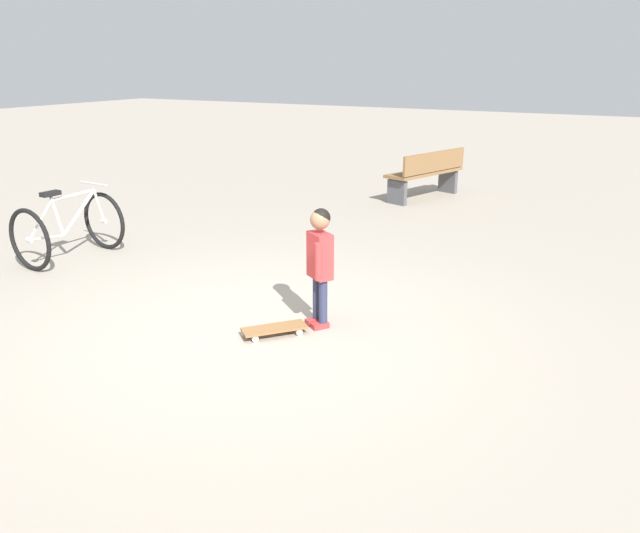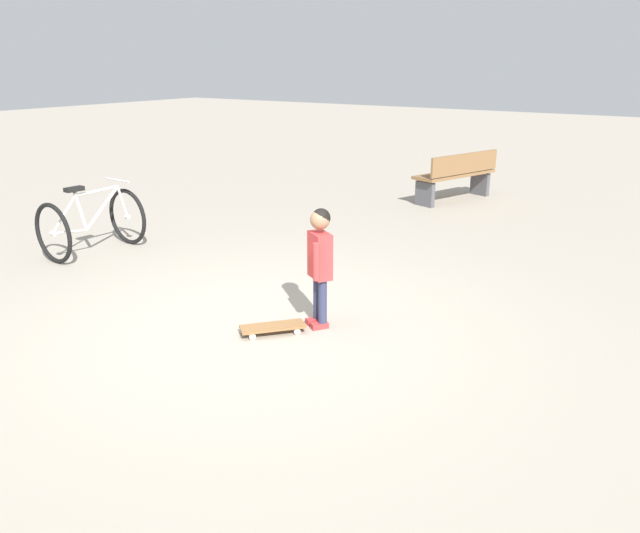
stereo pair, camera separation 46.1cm
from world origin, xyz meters
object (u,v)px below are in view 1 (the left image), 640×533
(child_person, at_px, (320,255))
(skateboard, at_px, (275,329))
(street_bench, at_px, (427,174))
(bicycle_mid, at_px, (69,228))

(child_person, height_order, skateboard, child_person)
(skateboard, height_order, street_bench, street_bench)
(skateboard, relative_size, street_bench, 0.33)
(bicycle_mid, bearing_deg, child_person, -5.47)
(bicycle_mid, height_order, street_bench, bicycle_mid)
(skateboard, bearing_deg, street_bench, 97.39)
(bicycle_mid, relative_size, street_bench, 0.67)
(child_person, bearing_deg, street_bench, 100.27)
(skateboard, xyz_separation_m, bicycle_mid, (-3.27, 0.70, 0.32))
(child_person, relative_size, street_bench, 0.64)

